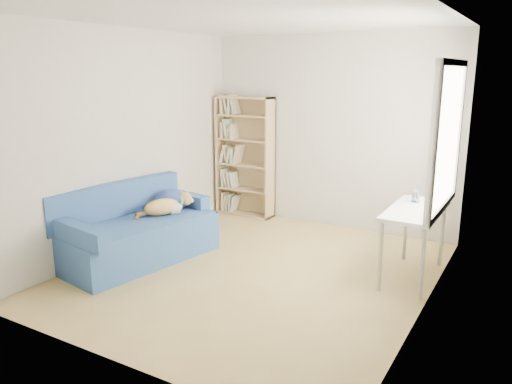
{
  "coord_description": "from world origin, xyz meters",
  "views": [
    {
      "loc": [
        2.53,
        -4.34,
        2.1
      ],
      "look_at": [
        -0.07,
        0.13,
        0.85
      ],
      "focal_mm": 35.0,
      "sensor_mm": 36.0,
      "label": 1
    }
  ],
  "objects_px": {
    "sofa": "(139,231)",
    "pen_cup": "(415,197)",
    "desk": "(415,217)",
    "bookshelf": "(245,161)"
  },
  "relations": [
    {
      "from": "sofa",
      "to": "pen_cup",
      "type": "relative_size",
      "value": 12.23
    },
    {
      "from": "pen_cup",
      "to": "bookshelf",
      "type": "bearing_deg",
      "value": 161.39
    },
    {
      "from": "sofa",
      "to": "desk",
      "type": "xyz_separation_m",
      "value": [
        2.83,
        1.02,
        0.33
      ]
    },
    {
      "from": "desk",
      "to": "sofa",
      "type": "bearing_deg",
      "value": -160.24
    },
    {
      "from": "desk",
      "to": "pen_cup",
      "type": "height_order",
      "value": "pen_cup"
    },
    {
      "from": "sofa",
      "to": "desk",
      "type": "height_order",
      "value": "sofa"
    },
    {
      "from": "desk",
      "to": "pen_cup",
      "type": "xyz_separation_m",
      "value": [
        -0.07,
        0.26,
        0.14
      ]
    },
    {
      "from": "sofa",
      "to": "pen_cup",
      "type": "xyz_separation_m",
      "value": [
        2.77,
        1.28,
        0.47
      ]
    },
    {
      "from": "sofa",
      "to": "pen_cup",
      "type": "distance_m",
      "value": 3.08
    },
    {
      "from": "bookshelf",
      "to": "desk",
      "type": "bearing_deg",
      "value": -22.89
    }
  ]
}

